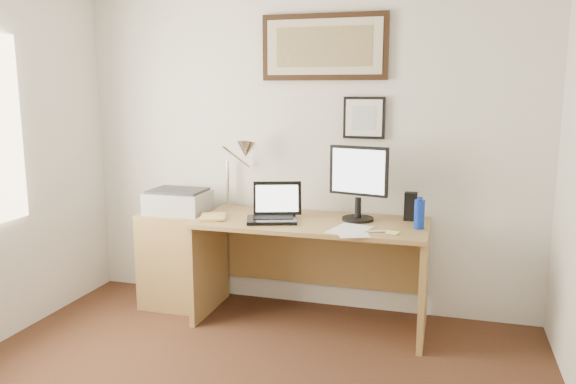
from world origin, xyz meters
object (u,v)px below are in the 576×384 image
(water_bottle, at_px, (419,214))
(book, at_px, (201,217))
(side_cabinet, at_px, (178,259))
(laptop, at_px, (274,212))
(desk, at_px, (314,250))
(lcd_monitor, at_px, (358,179))
(printer, at_px, (178,201))

(water_bottle, xyz_separation_m, book, (-1.50, -0.12, -0.09))
(side_cabinet, distance_m, laptop, 0.93)
(side_cabinet, relative_size, desk, 0.46)
(side_cabinet, height_order, desk, desk)
(desk, bearing_deg, laptop, -151.13)
(side_cabinet, relative_size, lcd_monitor, 1.40)
(desk, height_order, laptop, laptop)
(book, bearing_deg, water_bottle, 4.65)
(book, distance_m, desk, 0.84)
(water_bottle, relative_size, printer, 0.44)
(book, relative_size, lcd_monitor, 0.46)
(side_cabinet, distance_m, water_bottle, 1.87)
(book, bearing_deg, printer, 143.17)
(side_cabinet, xyz_separation_m, printer, (0.02, 0.01, 0.45))
(book, height_order, laptop, laptop)
(side_cabinet, height_order, printer, printer)
(book, xyz_separation_m, laptop, (0.51, 0.09, 0.05))
(water_bottle, bearing_deg, lcd_monitor, 164.04)
(book, relative_size, laptop, 0.60)
(side_cabinet, bearing_deg, desk, 1.89)
(printer, bearing_deg, laptop, -8.48)
(desk, distance_m, lcd_monitor, 0.61)
(lcd_monitor, xyz_separation_m, printer, (-1.36, -0.03, -0.22))
(desk, relative_size, printer, 3.64)
(laptop, bearing_deg, water_bottle, 1.74)
(water_bottle, height_order, laptop, laptop)
(water_bottle, bearing_deg, laptop, -178.26)
(laptop, bearing_deg, book, -169.85)
(side_cabinet, bearing_deg, lcd_monitor, 1.87)
(desk, distance_m, printer, 1.10)
(water_bottle, distance_m, printer, 1.79)
(water_bottle, xyz_separation_m, lcd_monitor, (-0.42, 0.12, 0.19))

